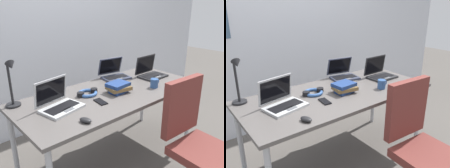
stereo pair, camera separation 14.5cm
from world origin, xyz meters
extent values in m
plane|color=#56514C|center=(0.00, 0.00, 0.00)|extent=(12.00, 12.00, 0.00)
cube|color=silver|center=(0.00, 1.10, 1.30)|extent=(6.00, 0.12, 2.60)
cube|color=#595451|center=(0.00, 0.00, 0.72)|extent=(1.80, 0.80, 0.03)
cylinder|color=#B2B5BA|center=(0.84, -0.34, 0.35)|extent=(0.04, 0.04, 0.71)
cylinder|color=#B2B5BA|center=(-0.84, 0.34, 0.35)|extent=(0.04, 0.04, 0.71)
cylinder|color=#B2B5BA|center=(0.84, 0.34, 0.35)|extent=(0.04, 0.04, 0.71)
cylinder|color=black|center=(-0.80, 0.31, 0.75)|extent=(0.12, 0.12, 0.02)
cylinder|color=black|center=(-0.80, 0.31, 0.93)|extent=(0.02, 0.02, 0.34)
cylinder|color=black|center=(-0.80, 0.27, 1.10)|extent=(0.01, 0.08, 0.01)
cone|color=black|center=(-0.80, 0.23, 1.10)|extent=(0.07, 0.09, 0.09)
cube|color=#B7BABC|center=(-0.54, -0.02, 0.75)|extent=(0.35, 0.28, 0.02)
cube|color=black|center=(-0.54, -0.02, 0.76)|extent=(0.30, 0.17, 0.00)
cube|color=#595B60|center=(-0.52, -0.08, 0.76)|extent=(0.10, 0.06, 0.00)
cube|color=#B7BABC|center=(-0.56, 0.10, 0.87)|extent=(0.32, 0.10, 0.22)
cube|color=black|center=(-0.56, 0.10, 0.87)|extent=(0.28, 0.08, 0.18)
cube|color=#33384C|center=(0.29, 0.26, 0.75)|extent=(0.32, 0.24, 0.02)
cube|color=black|center=(0.29, 0.26, 0.76)|extent=(0.27, 0.15, 0.00)
cube|color=#595B60|center=(0.28, 0.20, 0.76)|extent=(0.09, 0.06, 0.00)
cube|color=#33384C|center=(0.31, 0.38, 0.85)|extent=(0.29, 0.11, 0.19)
cube|color=black|center=(0.31, 0.38, 0.86)|extent=(0.26, 0.09, 0.16)
cube|color=#232326|center=(0.63, 0.03, 0.75)|extent=(0.30, 0.21, 0.02)
cube|color=black|center=(0.63, 0.03, 0.76)|extent=(0.27, 0.12, 0.00)
cube|color=#595B60|center=(0.64, -0.04, 0.76)|extent=(0.08, 0.05, 0.00)
cube|color=#232326|center=(0.63, 0.15, 0.86)|extent=(0.30, 0.04, 0.21)
cube|color=black|center=(0.63, 0.14, 0.86)|extent=(0.27, 0.03, 0.17)
ellipsoid|color=black|center=(-0.52, -0.30, 0.76)|extent=(0.08, 0.11, 0.03)
cube|color=black|center=(-0.22, -0.11, 0.74)|extent=(0.08, 0.14, 0.01)
torus|color=#335999|center=(-0.21, 0.10, 0.75)|extent=(0.18, 0.18, 0.03)
cylinder|color=black|center=(-0.28, 0.10, 0.76)|extent=(0.06, 0.06, 0.04)
cylinder|color=black|center=(-0.13, 0.10, 0.76)|extent=(0.06, 0.06, 0.04)
cube|color=navy|center=(0.03, -0.05, 0.75)|extent=(0.16, 0.12, 0.03)
cube|color=brown|center=(0.04, -0.04, 0.78)|extent=(0.23, 0.19, 0.03)
cube|color=navy|center=(0.04, -0.04, 0.82)|extent=(0.21, 0.17, 0.03)
cylinder|color=#2D518C|center=(0.39, -0.18, 0.78)|extent=(0.08, 0.08, 0.09)
torus|color=#2D518C|center=(0.44, -0.18, 0.79)|extent=(0.05, 0.01, 0.05)
cube|color=brown|center=(0.23, -0.85, 0.42)|extent=(0.47, 0.47, 0.07)
cube|color=brown|center=(0.24, -0.60, 0.73)|extent=(0.42, 0.09, 0.48)
camera|label=1|loc=(-1.36, -1.53, 1.57)|focal=37.98mm
camera|label=2|loc=(-1.25, -1.62, 1.57)|focal=37.98mm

